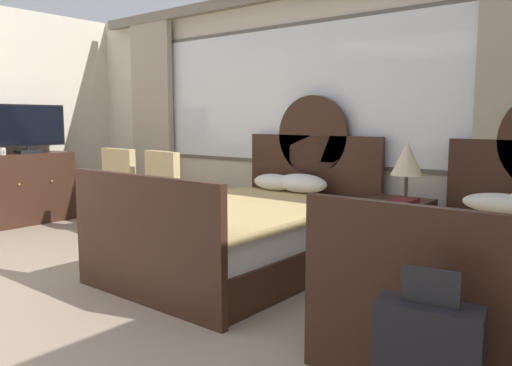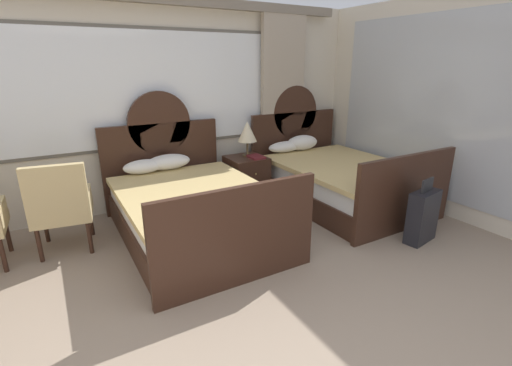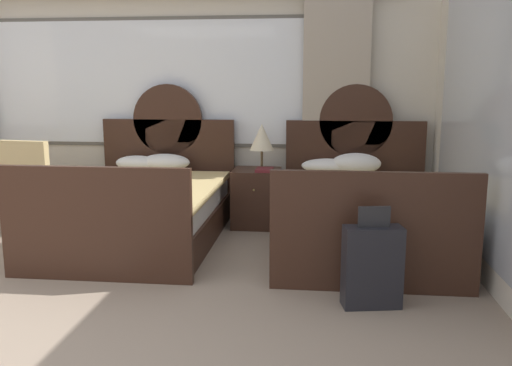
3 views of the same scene
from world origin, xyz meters
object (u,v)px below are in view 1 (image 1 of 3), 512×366
object	(u,v)px
table_lamp_on_nightstand	(407,159)
book_on_nightstand	(403,201)
armchair_by_window_centre	(131,187)
armchair_by_window_left	(175,192)
bed_near_window	(247,231)
cup_on_dresser	(2,151)
tv_flatscreen	(27,128)
dresser_minibar	(10,190)
nightstand_between_beds	(396,237)

from	to	relation	value
table_lamp_on_nightstand	book_on_nightstand	distance (m)	0.37
book_on_nightstand	armchair_by_window_centre	size ratio (longest dim) A/B	0.27
table_lamp_on_nightstand	armchair_by_window_left	xyz separation A→B (m)	(-2.42, -0.43, -0.45)
bed_near_window	cup_on_dresser	size ratio (longest dim) A/B	20.69
tv_flatscreen	armchair_by_window_left	xyz separation A→B (m)	(2.13, 0.52, -0.68)
book_on_nightstand	armchair_by_window_left	xyz separation A→B (m)	(-2.46, -0.27, -0.12)
table_lamp_on_nightstand	dresser_minibar	xyz separation A→B (m)	(-4.57, -1.20, -0.53)
armchair_by_window_centre	book_on_nightstand	bearing A→B (deg)	4.85
nightstand_between_beds	cup_on_dresser	world-z (taller)	cup_on_dresser
cup_on_dresser	armchair_by_window_centre	bearing A→B (deg)	33.15
armchair_by_window_centre	dresser_minibar	bearing A→B (deg)	-150.95
table_lamp_on_nightstand	dresser_minibar	bearing A→B (deg)	-165.26
table_lamp_on_nightstand	armchair_by_window_left	bearing A→B (deg)	-169.81
book_on_nightstand	dresser_minibar	world-z (taller)	dresser_minibar
cup_on_dresser	armchair_by_window_centre	world-z (taller)	armchair_by_window_centre
nightstand_between_beds	book_on_nightstand	distance (m)	0.36
bed_near_window	cup_on_dresser	bearing A→B (deg)	-170.68
nightstand_between_beds	book_on_nightstand	world-z (taller)	book_on_nightstand
nightstand_between_beds	cup_on_dresser	size ratio (longest dim) A/B	5.82
armchair_by_window_left	book_on_nightstand	bearing A→B (deg)	6.34
book_on_nightstand	cup_on_dresser	distance (m)	4.70
dresser_minibar	table_lamp_on_nightstand	bearing A→B (deg)	14.74
nightstand_between_beds	table_lamp_on_nightstand	bearing A→B (deg)	48.38
book_on_nightstand	bed_near_window	bearing A→B (deg)	-153.78
book_on_nightstand	tv_flatscreen	xyz separation A→B (m)	(-4.59, -0.80, 0.56)
nightstand_between_beds	cup_on_dresser	bearing A→B (deg)	-164.47
tv_flatscreen	armchair_by_window_centre	size ratio (longest dim) A/B	1.01
cup_on_dresser	bed_near_window	bearing A→B (deg)	9.32
bed_near_window	dresser_minibar	distance (m)	3.46
cup_on_dresser	armchair_by_window_left	size ratio (longest dim) A/B	0.11
table_lamp_on_nightstand	armchair_by_window_centre	world-z (taller)	table_lamp_on_nightstand
armchair_by_window_centre	armchair_by_window_left	bearing A→B (deg)	0.06
nightstand_between_beds	tv_flatscreen	bearing A→B (deg)	-168.65
book_on_nightstand	nightstand_between_beds	bearing A→B (deg)	132.96
dresser_minibar	cup_on_dresser	xyz separation A→B (m)	(0.06, -0.09, 0.49)
nightstand_between_beds	dresser_minibar	distance (m)	4.66
table_lamp_on_nightstand	book_on_nightstand	xyz separation A→B (m)	(0.04, -0.16, -0.33)
book_on_nightstand	cup_on_dresser	size ratio (longest dim) A/B	2.39
bed_near_window	nightstand_between_beds	world-z (taller)	bed_near_window
bed_near_window	book_on_nightstand	size ratio (longest dim) A/B	8.67
nightstand_between_beds	armchair_by_window_left	xyz separation A→B (m)	(-2.36, -0.38, 0.21)
bed_near_window	dresser_minibar	bearing A→B (deg)	-172.38
armchair_by_window_left	armchair_by_window_centre	distance (m)	0.77
nightstand_between_beds	armchair_by_window_centre	size ratio (longest dim) A/B	0.65
nightstand_between_beds	tv_flatscreen	xyz separation A→B (m)	(-4.49, -0.90, 0.89)
nightstand_between_beds	dresser_minibar	world-z (taller)	dresser_minibar
cup_on_dresser	dresser_minibar	bearing A→B (deg)	123.75
book_on_nightstand	dresser_minibar	bearing A→B (deg)	-167.28
dresser_minibar	bed_near_window	bearing A→B (deg)	7.62
tv_flatscreen	cup_on_dresser	distance (m)	0.44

